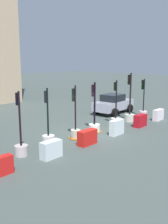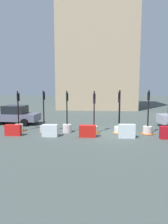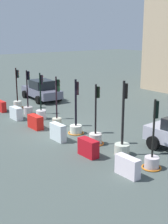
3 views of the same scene
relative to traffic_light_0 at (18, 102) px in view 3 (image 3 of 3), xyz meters
name	(u,v)px [view 3 (image 3 of 3)]	position (x,y,z in m)	size (l,w,h in m)	color
ground_plane	(62,131)	(6.64, -0.31, -0.48)	(120.00, 120.00, 0.00)	#45504C
traffic_light_0	(18,102)	(0.00, 0.00, 0.00)	(0.91, 0.91, 3.05)	silver
traffic_light_1	(28,106)	(2.00, -0.13, 0.06)	(0.63, 0.63, 3.08)	#B9ACAC
traffic_light_2	(41,111)	(3.72, -0.04, 0.05)	(0.66, 0.66, 3.08)	silver
traffic_light_3	(57,117)	(5.72, -0.04, 0.09)	(0.78, 0.78, 3.07)	#BAB8A1
traffic_light_4	(76,125)	(7.54, 0.09, 0.02)	(0.91, 0.91, 3.11)	silver
traffic_light_5	(96,136)	(9.55, -0.09, -0.04)	(0.90, 0.90, 3.13)	beige
traffic_light_6	(122,142)	(11.41, 0.02, 0.16)	(0.72, 0.72, 3.53)	beige
traffic_light_7	(152,158)	(13.28, 0.00, -0.01)	(0.85, 0.85, 3.02)	silver
construction_barrier_0	(1,106)	(0.16, -1.39, -0.10)	(1.09, 0.39, 0.76)	red
construction_barrier_1	(16,113)	(2.77, -1.40, -0.08)	(1.06, 0.49, 0.82)	silver
construction_barrier_2	(35,122)	(5.33, -1.33, -0.08)	(1.15, 0.50, 0.80)	red
construction_barrier_3	(58,132)	(7.93, -1.36, -0.03)	(1.08, 0.41, 0.91)	silver
construction_barrier_4	(88,148)	(10.61, -1.37, -0.07)	(1.09, 0.48, 0.83)	#B5111C
construction_barrier_5	(128,166)	(13.19, -1.35, -0.07)	(1.12, 0.41, 0.82)	white
car_grey_saloon	(41,90)	(-1.62, 2.95, 0.33)	(4.53, 2.36, 1.68)	slate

